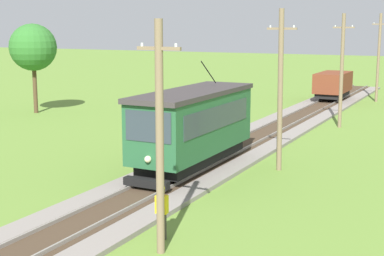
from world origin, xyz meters
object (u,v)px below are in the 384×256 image
object	(u,v)px
utility_pole_far	(342,70)
tree_left_near	(33,48)
utility_pole_near_tram	(160,137)
utility_pole_mid	(280,89)
freight_car	(333,85)
red_tram	(193,125)
track_worker	(162,209)
utility_pole_distant	(379,57)

from	to	relation	value
utility_pole_far	tree_left_near	world-z (taller)	utility_pole_far
utility_pole_near_tram	tree_left_near	distance (m)	30.02
utility_pole_near_tram	utility_pole_mid	distance (m)	11.03
freight_car	utility_pole_mid	distance (m)	25.93
red_tram	freight_car	xyz separation A→B (m)	(-0.00, 27.60, -0.64)
utility_pole_mid	track_worker	xyz separation A→B (m)	(-0.53, -10.04, -2.86)
red_tram	utility_pole_distant	distance (m)	29.82
tree_left_near	utility_pole_far	bearing A→B (deg)	10.38
track_worker	tree_left_near	world-z (taller)	tree_left_near
utility_pole_distant	utility_pole_mid	bearing A→B (deg)	-90.00
track_worker	red_tram	bearing A→B (deg)	-167.57
utility_pole_far	freight_car	bearing A→B (deg)	105.13
freight_car	utility_pole_far	bearing A→B (deg)	-74.87
freight_car	utility_pole_mid	bearing A→B (deg)	-82.29
utility_pole_mid	utility_pole_distant	xyz separation A→B (m)	(0.00, 27.56, 0.15)
utility_pole_distant	tree_left_near	bearing A→B (deg)	-140.11
red_tram	utility_pole_near_tram	size ratio (longest dim) A/B	1.24
red_tram	utility_pole_far	size ratio (longest dim) A/B	1.14
freight_car	tree_left_near	size ratio (longest dim) A/B	0.75
utility_pole_near_tram	utility_pole_mid	size ratio (longest dim) A/B	0.92
utility_pole_far	utility_pole_distant	world-z (taller)	utility_pole_distant
red_tram	freight_car	distance (m)	27.61
utility_pole_near_tram	utility_pole_far	distance (m)	23.81
utility_pole_mid	tree_left_near	size ratio (longest dim) A/B	1.09
freight_car	tree_left_near	xyz separation A→B (m)	(-19.17, -16.96, 3.50)
utility_pole_near_tram	utility_pole_far	bearing A→B (deg)	90.00
utility_pole_far	tree_left_near	bearing A→B (deg)	-169.62
red_tram	utility_pole_far	world-z (taller)	utility_pole_far
utility_pole_mid	utility_pole_near_tram	bearing A→B (deg)	-90.00
utility_pole_mid	utility_pole_far	bearing A→B (deg)	90.00
utility_pole_distant	track_worker	size ratio (longest dim) A/B	4.37
utility_pole_distant	tree_left_near	size ratio (longest dim) A/B	1.13
red_tram	utility_pole_mid	bearing A→B (deg)	30.12
red_tram	freight_car	bearing A→B (deg)	90.01
freight_car	utility_pole_distant	world-z (taller)	utility_pole_distant
utility_pole_mid	tree_left_near	xyz separation A→B (m)	(-22.64, 8.64, 1.22)
freight_car	track_worker	distance (m)	35.76
utility_pole_mid	utility_pole_distant	world-z (taller)	utility_pole_distant
utility_pole_mid	track_worker	world-z (taller)	utility_pole_mid
utility_pole_near_tram	tree_left_near	bearing A→B (deg)	139.02
utility_pole_mid	utility_pole_distant	bearing A→B (deg)	90.00
freight_car	utility_pole_mid	world-z (taller)	utility_pole_mid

